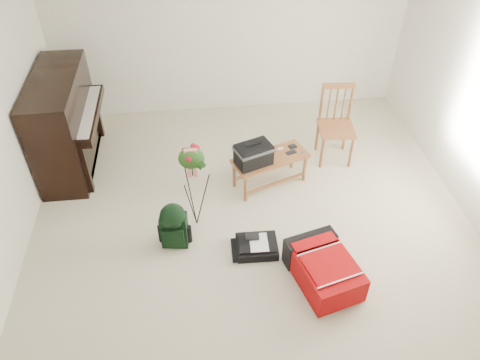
{
  "coord_description": "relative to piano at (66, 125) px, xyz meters",
  "views": [
    {
      "loc": [
        -0.57,
        -3.49,
        3.92
      ],
      "look_at": [
        -0.13,
        0.35,
        0.56
      ],
      "focal_mm": 35.0,
      "sensor_mm": 36.0,
      "label": 1
    }
  ],
  "objects": [
    {
      "name": "floor",
      "position": [
        2.19,
        -1.6,
        -0.6
      ],
      "size": [
        5.0,
        5.5,
        0.01
      ],
      "primitive_type": "cube",
      "color": "beige",
      "rests_on": "ground"
    },
    {
      "name": "ceiling",
      "position": [
        2.19,
        -1.6,
        1.9
      ],
      "size": [
        5.0,
        5.5,
        0.01
      ],
      "primitive_type": "cube",
      "color": "white",
      "rests_on": "wall_back"
    },
    {
      "name": "wall_back",
      "position": [
        2.19,
        1.15,
        0.65
      ],
      "size": [
        5.0,
        0.04,
        2.5
      ],
      "primitive_type": "cube",
      "color": "white",
      "rests_on": "floor"
    },
    {
      "name": "piano",
      "position": [
        0.0,
        0.0,
        0.0
      ],
      "size": [
        0.71,
        1.5,
        1.25
      ],
      "color": "black",
      "rests_on": "floor"
    },
    {
      "name": "bench",
      "position": [
        2.33,
        -0.72,
        -0.09
      ],
      "size": [
        1.0,
        0.68,
        0.71
      ],
      "rotation": [
        0.0,
        0.0,
        0.36
      ],
      "color": "brown",
      "rests_on": "floor"
    },
    {
      "name": "dining_chair",
      "position": [
        3.42,
        -0.25,
        -0.1
      ],
      "size": [
        0.48,
        0.48,
        1.02
      ],
      "rotation": [
        0.0,
        0.0,
        -0.08
      ],
      "color": "brown",
      "rests_on": "floor"
    },
    {
      "name": "red_suitcase",
      "position": [
        2.79,
        -2.21,
        -0.42
      ],
      "size": [
        0.71,
        0.91,
        0.34
      ],
      "rotation": [
        0.0,
        0.0,
        0.26
      ],
      "color": "#B20807",
      "rests_on": "floor"
    },
    {
      "name": "black_duffel",
      "position": [
        2.18,
        -1.79,
        -0.53
      ],
      "size": [
        0.45,
        0.37,
        0.19
      ],
      "rotation": [
        0.0,
        0.0,
        -0.03
      ],
      "color": "black",
      "rests_on": "floor"
    },
    {
      "name": "green_backpack",
      "position": [
        1.31,
        -1.59,
        -0.29
      ],
      "size": [
        0.3,
        0.28,
        0.56
      ],
      "rotation": [
        0.0,
        0.0,
        -0.14
      ],
      "color": "black",
      "rests_on": "floor"
    },
    {
      "name": "flower_stand",
      "position": [
        1.55,
        -1.31,
        -0.06
      ],
      "size": [
        0.36,
        0.36,
        1.11
      ],
      "rotation": [
        0.0,
        0.0,
        -0.04
      ],
      "color": "black",
      "rests_on": "floor"
    }
  ]
}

